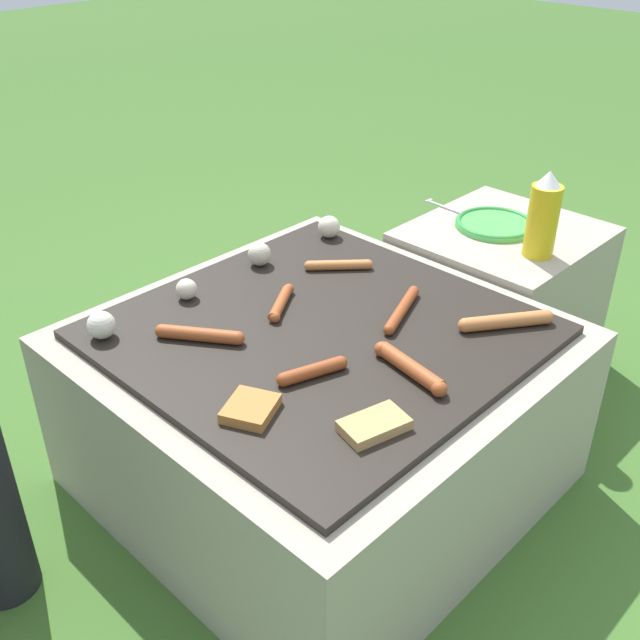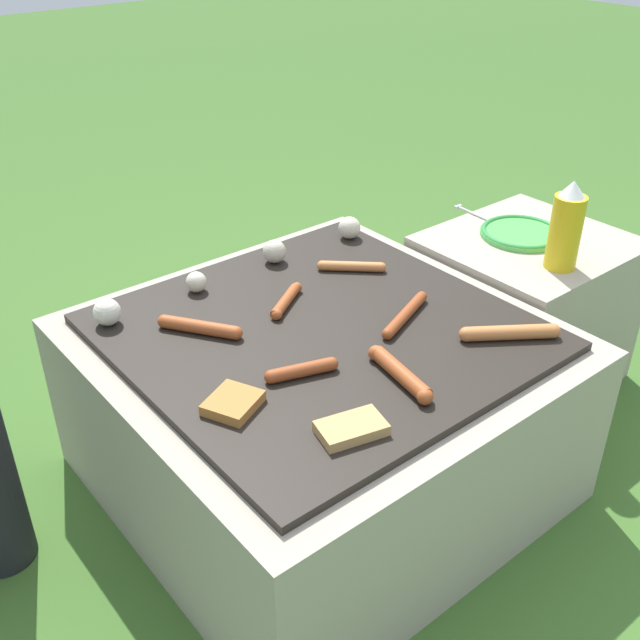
{
  "view_description": "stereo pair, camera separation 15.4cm",
  "coord_description": "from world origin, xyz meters",
  "px_view_note": "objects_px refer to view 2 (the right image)",
  "views": [
    {
      "loc": [
        -0.95,
        -0.92,
        1.23
      ],
      "look_at": [
        0.0,
        0.0,
        0.43
      ],
      "focal_mm": 42.0,
      "sensor_mm": 36.0,
      "label": 1
    },
    {
      "loc": [
        -0.83,
        -1.02,
        1.23
      ],
      "look_at": [
        0.0,
        0.0,
        0.43
      ],
      "focal_mm": 42.0,
      "sensor_mm": 36.0,
      "label": 2
    }
  ],
  "objects_px": {
    "plate_colorful": "(521,233)",
    "fork_utensil": "(483,218)",
    "sausage_front_center": "(510,333)",
    "condiment_bottle": "(566,227)"
  },
  "relations": [
    {
      "from": "sausage_front_center",
      "to": "condiment_bottle",
      "type": "bearing_deg",
      "value": 20.34
    },
    {
      "from": "fork_utensil",
      "to": "condiment_bottle",
      "type": "bearing_deg",
      "value": -104.88
    },
    {
      "from": "condiment_bottle",
      "to": "sausage_front_center",
      "type": "bearing_deg",
      "value": -159.66
    },
    {
      "from": "sausage_front_center",
      "to": "fork_utensil",
      "type": "bearing_deg",
      "value": 45.11
    },
    {
      "from": "plate_colorful",
      "to": "fork_utensil",
      "type": "xyz_separation_m",
      "value": [
        0.01,
        0.14,
        -0.01
      ]
    },
    {
      "from": "plate_colorful",
      "to": "condiment_bottle",
      "type": "relative_size",
      "value": 0.98
    },
    {
      "from": "plate_colorful",
      "to": "fork_utensil",
      "type": "relative_size",
      "value": 0.95
    },
    {
      "from": "sausage_front_center",
      "to": "fork_utensil",
      "type": "xyz_separation_m",
      "value": [
        0.43,
        0.43,
        -0.01
      ]
    },
    {
      "from": "condiment_bottle",
      "to": "fork_utensil",
      "type": "distance_m",
      "value": 0.33
    },
    {
      "from": "sausage_front_center",
      "to": "condiment_bottle",
      "type": "xyz_separation_m",
      "value": [
        0.35,
        0.13,
        0.09
      ]
    }
  ]
}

